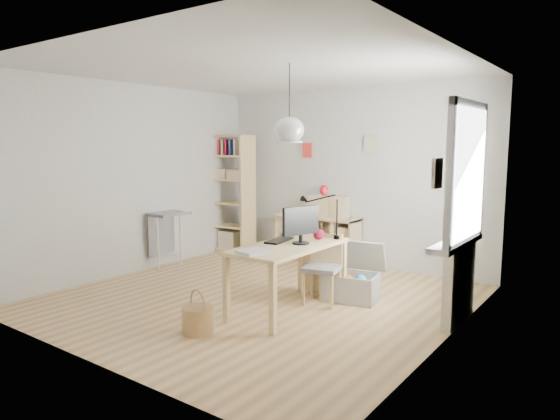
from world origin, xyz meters
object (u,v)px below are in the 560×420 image
Objects in this scene: drawer_chest at (329,207)px; chair at (323,264)px; storage_chest at (353,281)px; desk at (289,253)px; monitor at (301,223)px; tall_bookshelf at (231,189)px; cube_shelf at (317,242)px.

chair is at bearing -71.95° from drawer_chest.
desk is at bearing -125.59° from storage_chest.
storage_chest is 1.08m from monitor.
chair is 1.71× the size of monitor.
tall_bookshelf reaches higher than storage_chest.
monitor is (1.11, -2.13, 0.69)m from cube_shelf.
tall_bookshelf is 3.30m from storage_chest.
monitor reaches higher than chair.
desk is at bearing -37.01° from tall_bookshelf.
cube_shelf is 1.77m from tall_bookshelf.
drawer_chest reaches higher than cube_shelf.
tall_bookshelf is (-1.56, -0.28, 0.79)m from cube_shelf.
chair is 0.46m from storage_chest.
storage_chest is at bearing 84.47° from monitor.
tall_bookshelf is 3.18m from chair.
monitor is at bearing -122.85° from storage_chest.
storage_chest is at bearing 64.52° from desk.
tall_bookshelf reaches higher than monitor.
tall_bookshelf reaches higher than cube_shelf.
tall_bookshelf is (-2.59, 1.95, 0.43)m from desk.
cube_shelf is at bearing 109.60° from chair.
chair is at bearing -134.26° from storage_chest.
desk is 3.20× the size of monitor.
storage_chest is (0.22, 0.33, -0.24)m from chair.
desk is at bearing -113.97° from monitor.
chair reaches higher than desk.
tall_bookshelf is at bearing 137.44° from chair.
desk is 0.35m from monitor.
chair is at bearing 71.39° from desk.
monitor is (-0.07, -0.37, 0.53)m from chair.
tall_bookshelf reaches higher than chair.
cube_shelf is 2.98× the size of monitor.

